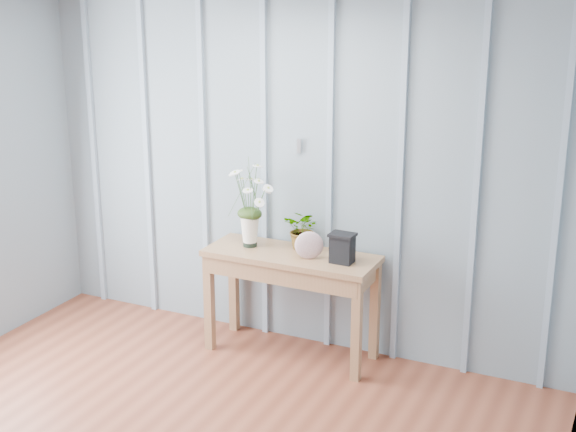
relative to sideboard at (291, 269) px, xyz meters
The scene contains 6 objects.
room_shell 1.73m from the sideboard, 93.82° to the right, with size 4.00×4.50×2.50m.
sideboard is the anchor object (origin of this frame).
daisy_vase 0.60m from the sideboard, behind, with size 0.43×0.33×0.61m.
spider_plant 0.29m from the sideboard, 72.12° to the left, with size 0.26×0.22×0.29m, color #223A13.
felt_disc_vessel 0.27m from the sideboard, 18.75° to the right, with size 0.19×0.05×0.19m, color #955871.
carved_box 0.44m from the sideboard, ahead, with size 0.17×0.13×0.20m.
Camera 1 is at (2.26, -2.70, 2.57)m, focal length 50.00 mm.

